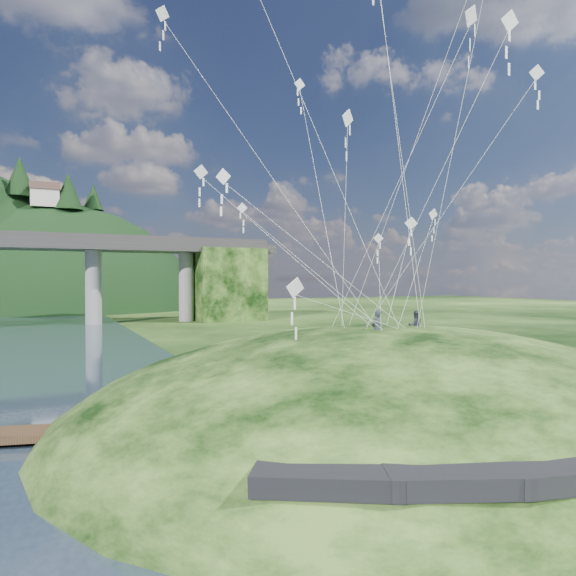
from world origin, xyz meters
name	(u,v)px	position (x,y,z in m)	size (l,w,h in m)	color
ground	(264,454)	(0.00, 0.00, 0.00)	(320.00, 320.00, 0.00)	black
grass_hill	(388,448)	(8.00, 2.00, -1.50)	(36.00, 32.00, 13.00)	black
wooden_dock	(61,432)	(-7.80, 5.70, 0.40)	(12.96, 5.15, 0.92)	#352315
kite_flyers	(400,310)	(8.50, 1.71, 5.85)	(3.95, 1.50, 1.91)	#292E37
kite_swarm	(363,74)	(6.02, 1.50, 17.77)	(21.31, 17.34, 22.06)	white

